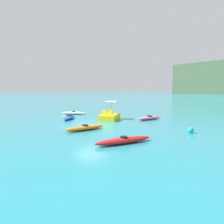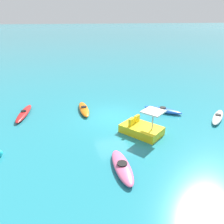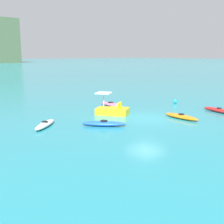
{
  "view_description": "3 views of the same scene",
  "coord_description": "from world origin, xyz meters",
  "views": [
    {
      "loc": [
        13.41,
        -9.41,
        2.67
      ],
      "look_at": [
        -0.41,
        2.58,
        0.77
      ],
      "focal_mm": 33.05,
      "sensor_mm": 36.0,
      "label": 1
    },
    {
      "loc": [
        4.22,
        13.22,
        6.45
      ],
      "look_at": [
        0.04,
        -0.19,
        0.34
      ],
      "focal_mm": 34.52,
      "sensor_mm": 36.0,
      "label": 2
    },
    {
      "loc": [
        -15.4,
        -14.16,
        4.55
      ],
      "look_at": [
        -1.62,
        1.97,
        0.38
      ],
      "focal_mm": 46.88,
      "sensor_mm": 36.0,
      "label": 3
    }
  ],
  "objects": [
    {
      "name": "kayak_red",
      "position": [
        6.07,
        -2.25,
        0.16
      ],
      "size": [
        1.3,
        3.28,
        0.37
      ],
      "color": "red",
      "rests_on": "ground_plane"
    },
    {
      "name": "kayak_pink",
      "position": [
        1.36,
        5.62,
        0.16
      ],
      "size": [
        0.95,
        2.76,
        0.37
      ],
      "color": "pink",
      "rests_on": "ground_plane"
    },
    {
      "name": "kayak_white",
      "position": [
        -6.85,
        2.46,
        0.16
      ],
      "size": [
        2.55,
        2.29,
        0.37
      ],
      "color": "white",
      "rests_on": "ground_plane"
    },
    {
      "name": "buoy_cyan",
      "position": [
        6.98,
        2.79,
        0.19
      ],
      "size": [
        0.38,
        0.38,
        0.38
      ],
      "primitive_type": "sphere",
      "color": "#19B7C6",
      "rests_on": "ground_plane"
    },
    {
      "name": "kayak_orange",
      "position": [
        1.79,
        -1.74,
        0.16
      ],
      "size": [
        0.79,
        2.97,
        0.37
      ],
      "color": "orange",
      "rests_on": "ground_plane"
    },
    {
      "name": "kayak_blue",
      "position": [
        -3.83,
        0.19,
        0.16
      ],
      "size": [
        2.54,
        2.55,
        0.37
      ],
      "color": "blue",
      "rests_on": "ground_plane"
    },
    {
      "name": "pedal_boat_yellow",
      "position": [
        -0.94,
        2.74,
        0.34
      ],
      "size": [
        2.58,
        2.83,
        1.68
      ],
      "color": "yellow",
      "rests_on": "ground_plane"
    },
    {
      "name": "ground_plane",
      "position": [
        0.0,
        0.0,
        0.0
      ],
      "size": [
        600.0,
        600.0,
        0.0
      ],
      "primitive_type": "plane",
      "color": "teal"
    }
  ]
}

